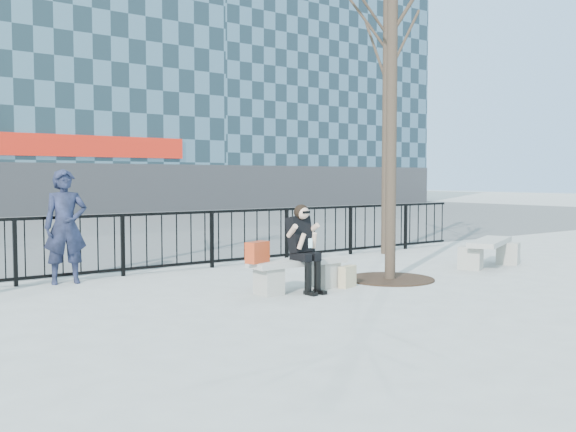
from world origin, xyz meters
TOP-DOWN VIEW (x-y plane):
  - ground at (0.00, 0.00)m, footprint 120.00×120.00m
  - street_surface at (0.00, 15.00)m, footprint 60.00×23.00m
  - railing at (0.00, 3.00)m, footprint 14.00×0.06m
  - building_right at (20.00, 27.00)m, footprint 16.20×10.20m
  - tree_right at (4.50, 2.60)m, footprint 2.80×2.80m
  - tree_grate at (1.90, -0.10)m, footprint 1.50×1.50m
  - bench_main at (0.00, 0.00)m, footprint 1.65×0.46m
  - bench_second at (4.63, -0.13)m, footprint 1.79×0.50m
  - seated_woman at (0.00, -0.16)m, footprint 0.50×0.64m
  - handbag at (-0.74, 0.02)m, footprint 0.42×0.29m
  - shopping_bag at (0.81, -0.23)m, footprint 0.38×0.25m
  - standing_man at (-2.66, 2.80)m, footprint 0.75×0.56m

SIDE VIEW (x-z plane):
  - ground at x=0.00m, z-range 0.00..0.00m
  - street_surface at x=0.00m, z-range 0.00..0.01m
  - tree_grate at x=1.90m, z-range 0.00..0.02m
  - shopping_bag at x=0.81m, z-range 0.00..0.34m
  - bench_main at x=0.00m, z-range 0.06..0.55m
  - bench_second at x=4.63m, z-range 0.06..0.59m
  - railing at x=0.00m, z-range 0.00..1.11m
  - handbag at x=-0.74m, z-range 0.49..0.80m
  - seated_woman at x=0.00m, z-range 0.00..1.34m
  - standing_man at x=-2.66m, z-range 0.00..1.88m
  - tree_right at x=4.50m, z-range 1.74..8.74m
  - building_right at x=20.00m, z-range 0.00..20.60m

